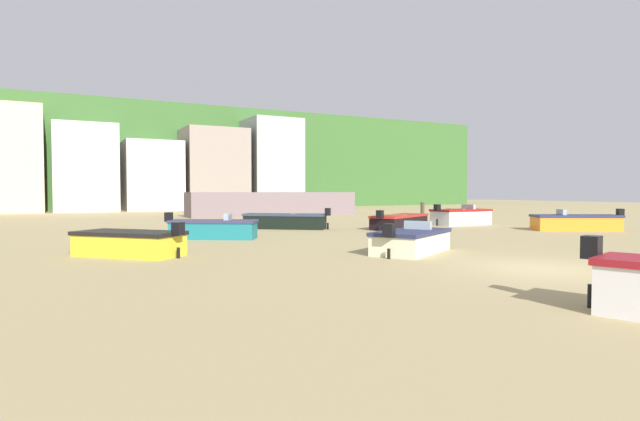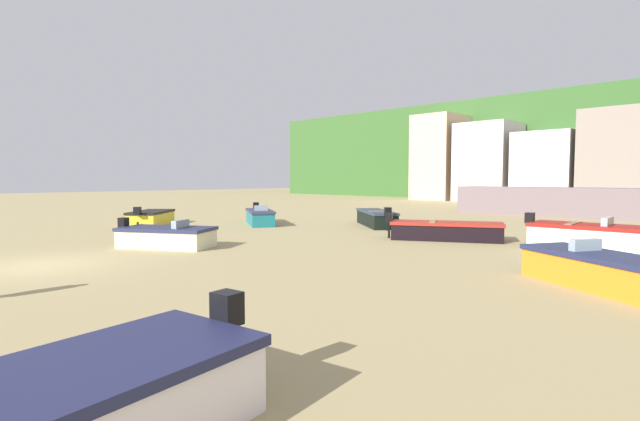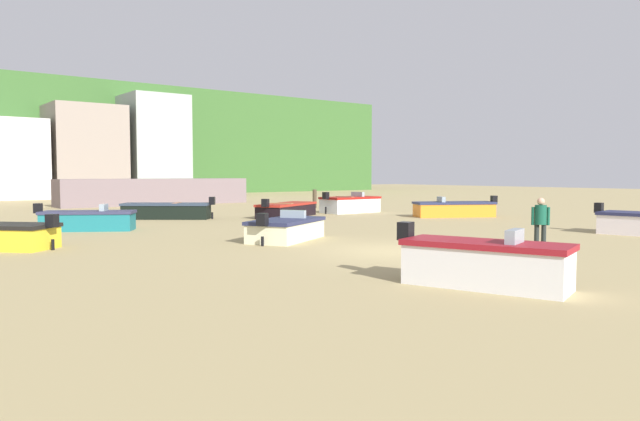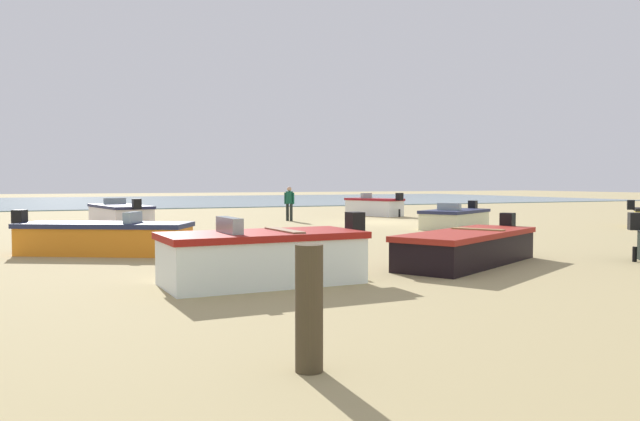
% 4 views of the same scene
% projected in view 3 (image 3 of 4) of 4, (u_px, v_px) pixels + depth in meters
% --- Properties ---
extents(ground_plane, '(160.00, 160.00, 0.00)m').
position_uv_depth(ground_plane, '(395.00, 252.00, 17.72)').
color(ground_plane, tan).
extents(harbor_pier, '(14.18, 2.40, 1.94)m').
position_uv_depth(harbor_pier, '(156.00, 192.00, 44.27)').
color(harbor_pier, '#6F5E61').
rests_on(harbor_pier, ground).
extents(townhouse_centre_right, '(5.71, 6.10, 7.21)m').
position_uv_depth(townhouse_centre_right, '(9.00, 159.00, 53.42)').
color(townhouse_centre_right, beige).
rests_on(townhouse_centre_right, ground).
extents(townhouse_right, '(6.70, 6.82, 8.90)m').
position_uv_depth(townhouse_right, '(84.00, 152.00, 57.70)').
color(townhouse_right, gray).
rests_on(townhouse_right, ground).
extents(townhouse_far_right, '(5.88, 6.46, 10.40)m').
position_uv_depth(townhouse_far_right, '(153.00, 146.00, 61.74)').
color(townhouse_far_right, '#949F97').
rests_on(townhouse_far_right, ground).
extents(boat_black_0, '(4.30, 3.80, 1.14)m').
position_uv_depth(boat_black_0, '(167.00, 211.00, 30.39)').
color(boat_black_0, black).
rests_on(boat_black_0, ground).
extents(boat_cream_1, '(3.75, 3.14, 1.07)m').
position_uv_depth(boat_cream_1, '(286.00, 229.00, 20.70)').
color(boat_cream_1, beige).
rests_on(boat_cream_1, ground).
extents(boat_white_2, '(3.91, 1.85, 1.27)m').
position_uv_depth(boat_white_2, '(350.00, 204.00, 35.39)').
color(boat_white_2, white).
rests_on(boat_white_2, ground).
extents(boat_white_3, '(2.28, 3.69, 1.27)m').
position_uv_depth(boat_white_3, '(485.00, 264.00, 12.14)').
color(boat_white_3, silver).
rests_on(boat_white_3, ground).
extents(boat_yellow_4, '(3.44, 3.52, 1.10)m').
position_uv_depth(boat_yellow_4, '(0.00, 236.00, 18.32)').
color(boat_yellow_4, gold).
rests_on(boat_yellow_4, ground).
extents(boat_teal_5, '(3.78, 3.00, 1.13)m').
position_uv_depth(boat_teal_5, '(88.00, 220.00, 24.20)').
color(boat_teal_5, '#1A6A72').
rests_on(boat_teal_5, ground).
extents(boat_orange_6, '(4.46, 3.33, 1.13)m').
position_uv_depth(boat_orange_6, '(454.00, 209.00, 31.92)').
color(boat_orange_6, orange).
rests_on(boat_orange_6, ground).
extents(boat_black_8, '(4.66, 3.47, 1.07)m').
position_uv_depth(boat_black_8, '(287.00, 210.00, 31.76)').
color(boat_black_8, black).
rests_on(boat_black_8, ground).
extents(mooring_post_near_water, '(0.27, 0.27, 1.25)m').
position_uv_depth(mooring_post_near_water, '(315.00, 199.00, 40.30)').
color(mooring_post_near_water, '#433727').
rests_on(mooring_post_near_water, ground).
extents(beach_walker_foreground, '(0.48, 0.48, 1.62)m').
position_uv_depth(beach_walker_foreground, '(540.00, 220.00, 17.62)').
color(beach_walker_foreground, black).
rests_on(beach_walker_foreground, ground).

